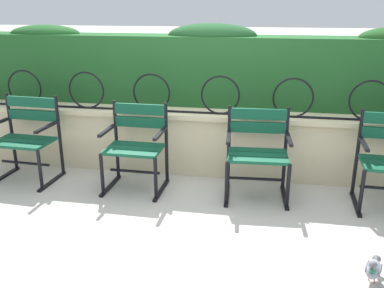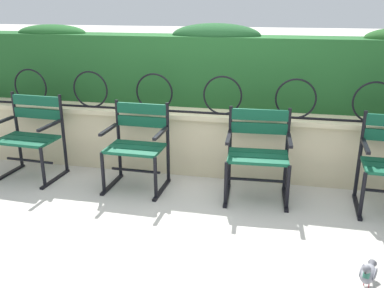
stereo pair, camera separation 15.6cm
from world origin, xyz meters
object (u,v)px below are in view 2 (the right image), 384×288
at_px(park_chair_leftmost, 31,134).
at_px(pigeon_near_chairs, 368,273).
at_px(park_chair_centre_right, 258,151).
at_px(park_chair_centre_left, 137,144).

xyz_separation_m(park_chair_leftmost, pigeon_near_chairs, (3.30, -1.28, -0.36)).
height_order(park_chair_leftmost, park_chair_centre_right, park_chair_leftmost).
distance_m(park_chair_centre_right, pigeon_near_chairs, 1.57).
bearing_deg(park_chair_leftmost, pigeon_near_chairs, -21.22).
xyz_separation_m(park_chair_centre_left, pigeon_near_chairs, (2.07, -1.26, -0.35)).
relative_size(park_chair_leftmost, pigeon_near_chairs, 3.18).
height_order(park_chair_centre_right, pigeon_near_chairs, park_chair_centre_right).
xyz_separation_m(park_chair_leftmost, park_chair_centre_right, (2.46, 0.00, -0.01)).
bearing_deg(park_chair_centre_right, park_chair_centre_left, -178.91).
bearing_deg(pigeon_near_chairs, park_chair_centre_left, 148.70).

